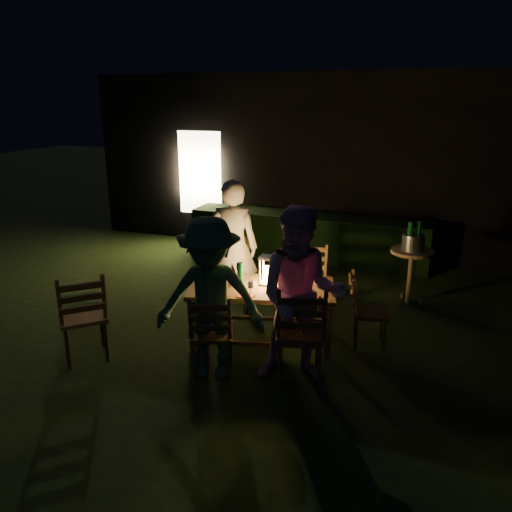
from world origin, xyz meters
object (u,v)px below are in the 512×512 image
at_px(chair_end, 368,323).
at_px(person_opp_left, 210,300).
at_px(chair_far_right, 309,295).
at_px(bottle_table, 240,274).
at_px(bottle_bucket_b, 418,238).
at_px(ice_bucket, 413,242).
at_px(chair_near_right, 300,348).
at_px(person_house_side, 233,247).
at_px(lantern, 267,272).
at_px(dining_table, 262,292).
at_px(side_table, 412,256).
at_px(chair_near_left, 213,347).
at_px(bottle_bucket_a, 410,239).
at_px(person_opp_right, 301,297).
at_px(chair_spare, 85,332).
at_px(chair_far_left, 233,290).

distance_m(chair_end, person_opp_left, 1.96).
xyz_separation_m(chair_far_right, bottle_table, (-0.57, -0.95, 0.54)).
bearing_deg(bottle_table, bottle_bucket_b, 45.69).
bearing_deg(chair_end, chair_far_right, -135.30).
bearing_deg(ice_bucket, chair_near_right, -110.64).
height_order(person_house_side, bottle_table, person_house_side).
bearing_deg(chair_far_right, ice_bucket, -151.53).
relative_size(person_opp_left, lantern, 4.81).
bearing_deg(bottle_table, dining_table, 15.07).
xyz_separation_m(side_table, ice_bucket, (0.00, 0.00, 0.20)).
xyz_separation_m(chair_near_left, bottle_bucket_a, (1.72, 2.59, 0.65)).
distance_m(chair_end, side_table, 1.55).
height_order(person_opp_left, bottle_table, person_opp_left).
distance_m(chair_far_right, ice_bucket, 1.61).
relative_size(chair_near_right, person_opp_left, 0.64).
xyz_separation_m(lantern, bottle_bucket_b, (1.56, 1.75, 0.10)).
height_order(person_house_side, person_opp_right, person_opp_right).
relative_size(chair_spare, bottle_bucket_a, 3.37).
height_order(dining_table, chair_near_right, chair_near_right).
relative_size(person_house_side, lantern, 5.12).
relative_size(lantern, ice_bucket, 1.17).
relative_size(lantern, bottle_bucket_b, 1.09).
bearing_deg(bottle_bucket_b, bottle_table, -134.31).
bearing_deg(chair_near_left, chair_far_right, 52.45).
xyz_separation_m(dining_table, bottle_bucket_a, (1.49, 1.73, 0.32)).
bearing_deg(bottle_bucket_a, person_house_side, -153.69).
height_order(chair_far_left, bottle_bucket_b, bottle_bucket_b).
relative_size(chair_end, bottle_bucket_b, 2.78).
bearing_deg(chair_near_right, person_opp_right, -93.98).
bearing_deg(bottle_bucket_b, side_table, -141.34).
relative_size(side_table, bottle_bucket_a, 2.44).
distance_m(person_house_side, bottle_bucket_a, 2.39).
bearing_deg(person_opp_left, dining_table, 61.24).
xyz_separation_m(chair_near_right, chair_spare, (-2.30, -0.46, -0.00)).
xyz_separation_m(chair_near_left, ice_bucket, (1.77, 2.63, 0.60)).
bearing_deg(ice_bucket, bottle_bucket_b, 38.66).
bearing_deg(dining_table, bottle_bucket_a, 34.21).
bearing_deg(chair_spare, lantern, -9.76).
height_order(chair_far_right, person_opp_left, person_opp_left).
height_order(person_house_side, person_opp_left, person_house_side).
height_order(chair_near_left, person_opp_right, person_opp_right).
distance_m(chair_far_left, bottle_bucket_b, 2.60).
relative_size(chair_far_right, ice_bucket, 3.19).
xyz_separation_m(person_house_side, bottle_bucket_b, (2.24, 1.14, 0.05)).
bearing_deg(bottle_bucket_b, dining_table, -131.28).
bearing_deg(lantern, chair_far_right, 70.15).
bearing_deg(ice_bucket, chair_far_right, -143.76).
height_order(chair_far_right, bottle_bucket_a, bottle_bucket_a).
bearing_deg(chair_end, ice_bucket, 154.54).
relative_size(chair_end, chair_spare, 0.82).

